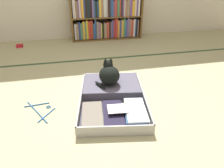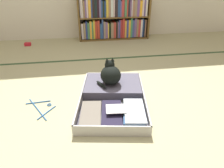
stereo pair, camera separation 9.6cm
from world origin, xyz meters
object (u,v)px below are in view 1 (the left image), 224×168
Objects in this scene: black_cat at (109,74)px; small_red_pouch at (20,46)px; clothes_hanger at (41,110)px; open_suitcase at (113,95)px; bookshelf at (107,18)px.

black_cat is 2.08m from small_red_pouch.
black_cat is 0.73× the size of clothes_hanger.
open_suitcase reaches higher than clothes_hanger.
black_cat is at bearing -100.35° from bookshelf.
open_suitcase is 3.82× the size of black_cat.
clothes_hanger is 1.99m from small_red_pouch.
open_suitcase is 10.05× the size of small_red_pouch.
small_red_pouch is (-1.51, -0.21, -0.35)m from bookshelf.
open_suitcase is at bearing -88.96° from black_cat.
bookshelf is 2.39m from clothes_hanger.
black_cat is (-0.00, 0.16, 0.15)m from open_suitcase.
bookshelf is 1.57m from small_red_pouch.
black_cat is at bearing 16.95° from clothes_hanger.
black_cat is at bearing -56.00° from small_red_pouch.
bookshelf is at bearing 79.65° from black_cat.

